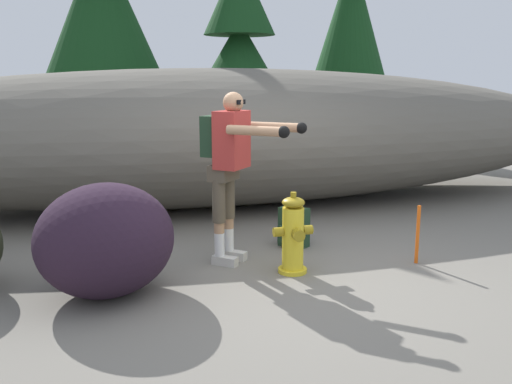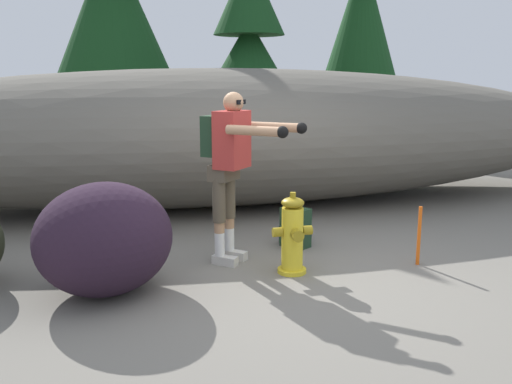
% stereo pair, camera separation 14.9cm
% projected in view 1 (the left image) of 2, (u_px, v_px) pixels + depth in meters
% --- Properties ---
extents(ground_plane, '(56.00, 56.00, 0.04)m').
position_uv_depth(ground_plane, '(294.00, 282.00, 5.20)').
color(ground_plane, slate).
extents(dirt_embankment, '(12.28, 3.20, 1.99)m').
position_uv_depth(dirt_embankment, '(219.00, 137.00, 8.22)').
color(dirt_embankment, '#666056').
rests_on(dirt_embankment, ground_plane).
extents(fire_hydrant, '(0.39, 0.33, 0.79)m').
position_uv_depth(fire_hydrant, '(293.00, 236.00, 5.33)').
color(fire_hydrant, yellow).
rests_on(fire_hydrant, ground_plane).
extents(utility_worker, '(0.99, 0.93, 1.72)m').
position_uv_depth(utility_worker, '(231.00, 156.00, 5.47)').
color(utility_worker, beige).
rests_on(utility_worker, ground_plane).
extents(spare_backpack, '(0.36, 0.36, 0.47)m').
position_uv_depth(spare_backpack, '(294.00, 228.00, 6.19)').
color(spare_backpack, '#1E3823').
rests_on(spare_backpack, ground_plane).
extents(boulder_mid, '(1.57, 1.52, 0.98)m').
position_uv_depth(boulder_mid, '(106.00, 240.00, 4.76)').
color(boulder_mid, '#291A29').
rests_on(boulder_mid, ground_plane).
extents(pine_tree_center, '(2.55, 2.55, 4.59)m').
position_uv_depth(pine_tree_center, '(240.00, 49.00, 12.93)').
color(pine_tree_center, '#47331E').
rests_on(pine_tree_center, ground_plane).
extents(survey_stake, '(0.04, 0.04, 0.60)m').
position_uv_depth(survey_stake, '(418.00, 235.00, 5.61)').
color(survey_stake, '#E55914').
rests_on(survey_stake, ground_plane).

